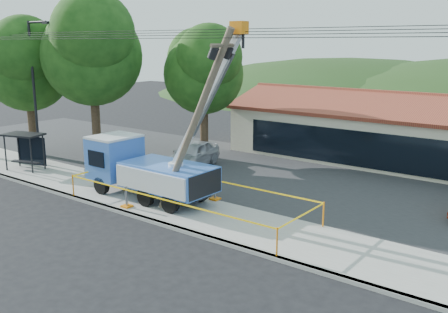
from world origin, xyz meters
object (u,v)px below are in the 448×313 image
Objects in this scene: utility_truck at (146,167)px; leaning_pole at (197,117)px; car_silver at (192,169)px; bus_shelter at (26,143)px.

leaning_pole is at bearing -10.15° from utility_truck.
leaning_pole is 1.71× the size of car_silver.
car_silver is at bearing 132.63° from leaning_pole.
utility_truck is 1.15× the size of leaning_pole.
bus_shelter is (-9.92, -0.48, 0.09)m from utility_truck.
bus_shelter is at bearing -177.20° from utility_truck.
leaning_pole reaches higher than bus_shelter.
leaning_pole is at bearing -17.13° from bus_shelter.
leaning_pole is 14.17m from bus_shelter.
utility_truck is at bearing -81.86° from car_silver.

